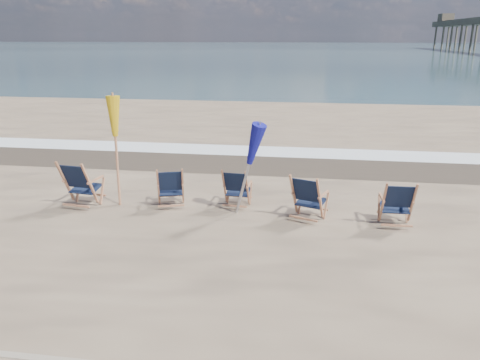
{
  "coord_description": "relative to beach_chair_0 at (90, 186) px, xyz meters",
  "views": [
    {
      "loc": [
        1.26,
        -6.39,
        3.59
      ],
      "look_at": [
        0.0,
        2.2,
        0.9
      ],
      "focal_mm": 35.0,
      "sensor_mm": 36.0,
      "label": 1
    }
  ],
  "objects": [
    {
      "name": "beach_chair_0",
      "position": [
        0.0,
        0.0,
        0.0
      ],
      "size": [
        0.79,
        0.86,
        1.09
      ],
      "primitive_type": null,
      "rotation": [
        0.0,
        0.0,
        3.01
      ],
      "color": "black",
      "rests_on": "ground"
    },
    {
      "name": "beach_chair_3",
      "position": [
        4.81,
        -0.1,
        -0.04
      ],
      "size": [
        0.86,
        0.9,
        1.0
      ],
      "primitive_type": null,
      "rotation": [
        0.0,
        0.0,
        2.76
      ],
      "color": "black",
      "rests_on": "ground"
    },
    {
      "name": "umbrella_yellow",
      "position": [
        0.46,
        0.43,
        1.28
      ],
      "size": [
        0.3,
        0.3,
        2.36
      ],
      "color": "#B0714E",
      "rests_on": "ground"
    },
    {
      "name": "wet_sand_strip",
      "position": [
        3.26,
        4.33,
        -0.54
      ],
      "size": [
        200.0,
        2.6,
        0.0
      ],
      "primitive_type": "cube",
      "color": "#42362A",
      "rests_on": "ground"
    },
    {
      "name": "surf_foam",
      "position": [
        3.26,
        5.83,
        -0.54
      ],
      "size": [
        200.0,
        1.4,
        0.01
      ],
      "primitive_type": "cube",
      "color": "silver",
      "rests_on": "ground"
    },
    {
      "name": "beach_chair_2",
      "position": [
        3.3,
        0.51,
        -0.09
      ],
      "size": [
        0.63,
        0.7,
        0.9
      ],
      "primitive_type": null,
      "rotation": [
        0.0,
        0.0,
        3.06
      ],
      "color": "black",
      "rests_on": "ground"
    },
    {
      "name": "beach_chair_1",
      "position": [
        1.91,
        0.41,
        -0.08
      ],
      "size": [
        0.76,
        0.81,
        0.93
      ],
      "primitive_type": null,
      "rotation": [
        0.0,
        0.0,
        3.42
      ],
      "color": "black",
      "rests_on": "ground"
    },
    {
      "name": "umbrella_blue",
      "position": [
        3.33,
        0.11,
        0.97
      ],
      "size": [
        0.3,
        0.3,
        2.03
      ],
      "color": "#A5A5AD",
      "rests_on": "ground"
    },
    {
      "name": "ocean",
      "position": [
        3.26,
        125.53,
        -0.54
      ],
      "size": [
        400.0,
        400.0,
        0.0
      ],
      "primitive_type": "plane",
      "color": "#36515A",
      "rests_on": "ground"
    },
    {
      "name": "beach_chair_4",
      "position": [
        6.56,
        -0.08,
        -0.05
      ],
      "size": [
        0.64,
        0.71,
        0.98
      ],
      "primitive_type": null,
      "rotation": [
        0.0,
        0.0,
        3.16
      ],
      "color": "black",
      "rests_on": "ground"
    }
  ]
}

